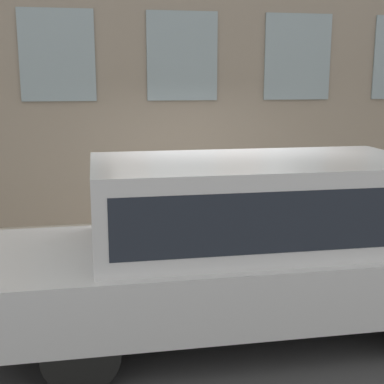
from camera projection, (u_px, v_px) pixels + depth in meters
ground_plane at (214, 278)px, 6.97m from camera, size 80.00×80.00×0.00m
sidewalk at (196, 244)px, 8.18m from camera, size 2.54×60.00×0.13m
building_facade at (180, 5)px, 8.78m from camera, size 0.33×40.00×7.46m
fire_hydrant at (218, 231)px, 7.37m from camera, size 0.30×0.43×0.72m
person at (166, 204)px, 7.36m from camera, size 0.29×0.19×1.20m
parked_truck_silver_near at (249, 236)px, 5.36m from camera, size 1.84×5.15×1.78m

